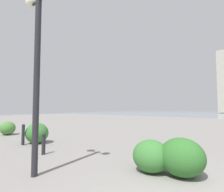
# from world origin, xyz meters

# --- Properties ---
(lamppost) EXTENTS (0.98, 0.28, 4.31)m
(lamppost) POSITION_xyz_m (3.94, 0.75, 2.84)
(lamppost) COLOR #232328
(lamppost) RESTS_ON ground
(bollard_near) EXTENTS (0.13, 0.13, 0.70)m
(bollard_near) POSITION_xyz_m (5.51, -0.43, 0.37)
(bollard_near) COLOR #232328
(bollard_near) RESTS_ON ground
(bollard_mid) EXTENTS (0.13, 0.13, 0.86)m
(bollard_mid) POSITION_xyz_m (7.57, -0.76, 0.45)
(bollard_mid) COLOR #232328
(bollard_mid) RESTS_ON ground
(shrub_low) EXTENTS (0.89, 0.80, 0.76)m
(shrub_low) POSITION_xyz_m (10.99, -1.56, 0.38)
(shrub_low) COLOR #477F38
(shrub_low) RESTS_ON ground
(shrub_round) EXTENTS (1.01, 0.91, 0.86)m
(shrub_round) POSITION_xyz_m (1.31, -1.28, 0.43)
(shrub_round) COLOR #2D6628
(shrub_round) RESTS_ON ground
(shrub_wide) EXTENTS (1.03, 0.93, 0.87)m
(shrub_wide) POSITION_xyz_m (7.44, -1.30, 0.44)
(shrub_wide) COLOR #387533
(shrub_wide) RESTS_ON ground
(shrub_tall) EXTENTS (0.91, 0.81, 0.77)m
(shrub_tall) POSITION_xyz_m (1.98, -1.11, 0.38)
(shrub_tall) COLOR #387533
(shrub_tall) RESTS_ON ground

